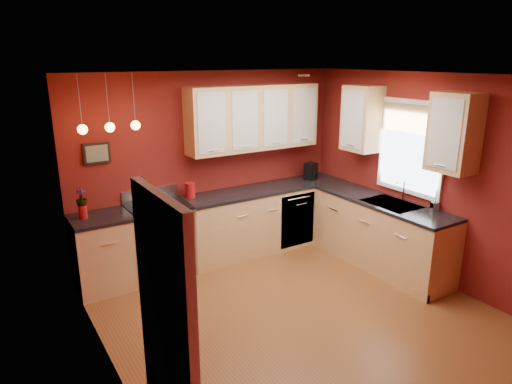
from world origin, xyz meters
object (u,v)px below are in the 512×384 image
red_canister (190,190)px  sink (391,205)px  gas_range (160,240)px  coffee_maker (311,172)px  soap_pump (434,205)px

red_canister → sink: bearing=-37.4°
gas_range → red_canister: bearing=13.7°
coffee_maker → soap_pump: size_ratio=1.51×
gas_range → sink: (2.62, -1.50, 0.43)m
sink → soap_pump: 0.55m
soap_pump → coffee_maker: bearing=99.2°
sink → soap_pump: (0.20, -0.49, 0.11)m
soap_pump → sink: bearing=112.4°
sink → coffee_maker: bearing=94.6°
sink → soap_pump: bearing=-67.6°
sink → soap_pump: sink is taller
coffee_maker → soap_pump: 2.04m
gas_range → soap_pump: (2.83, -1.99, 0.54)m
gas_range → soap_pump: size_ratio=6.48×
gas_range → soap_pump: soap_pump is taller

